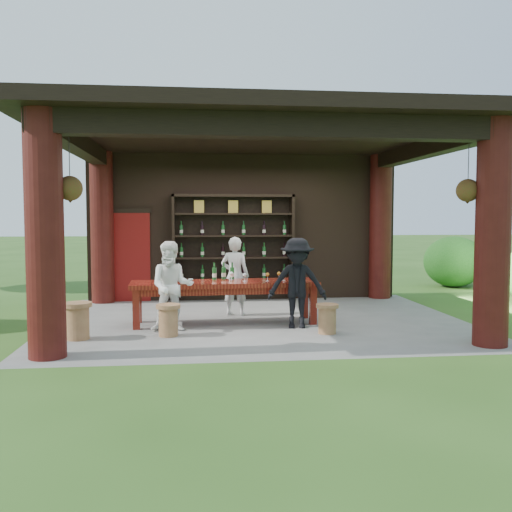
{
  "coord_description": "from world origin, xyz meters",
  "views": [
    {
      "loc": [
        -1.22,
        -10.24,
        1.9
      ],
      "look_at": [
        0.0,
        0.4,
        1.15
      ],
      "focal_mm": 40.0,
      "sensor_mm": 36.0,
      "label": 1
    }
  ],
  "objects": [
    {
      "name": "table_glasses",
      "position": [
        0.03,
        -0.18,
        0.82
      ],
      "size": [
        0.99,
        0.32,
        0.15
      ],
      "color": "silver",
      "rests_on": "tasting_table"
    },
    {
      "name": "guest_man",
      "position": [
        0.57,
        -0.76,
        0.77
      ],
      "size": [
        1.07,
        0.72,
        1.53
      ],
      "primitive_type": "imported",
      "rotation": [
        0.0,
        0.0,
        -0.16
      ],
      "color": "black",
      "rests_on": "ground"
    },
    {
      "name": "stool_near_right",
      "position": [
        0.97,
        -1.3,
        0.25
      ],
      "size": [
        0.37,
        0.37,
        0.48
      ],
      "rotation": [
        0.0,
        0.0,
        0.04
      ],
      "color": "brown",
      "rests_on": "ground"
    },
    {
      "name": "host",
      "position": [
        -0.39,
        0.59,
        0.75
      ],
      "size": [
        0.64,
        0.52,
        1.51
      ],
      "primitive_type": "imported",
      "rotation": [
        0.0,
        0.0,
        2.8
      ],
      "color": "silver",
      "rests_on": "ground"
    },
    {
      "name": "stool_near_left",
      "position": [
        -1.58,
        -1.21,
        0.27
      ],
      "size": [
        0.39,
        0.39,
        0.51
      ],
      "rotation": [
        0.0,
        0.0,
        0.33
      ],
      "color": "brown",
      "rests_on": "ground"
    },
    {
      "name": "shrubs",
      "position": [
        2.97,
        1.02,
        0.55
      ],
      "size": [
        15.2,
        8.0,
        1.36
      ],
      "color": "#194C14",
      "rests_on": "ground"
    },
    {
      "name": "stool_far_left",
      "position": [
        -2.96,
        -1.29,
        0.3
      ],
      "size": [
        0.44,
        0.44,
        0.57
      ],
      "rotation": [
        0.0,
        0.0,
        -0.24
      ],
      "color": "brown",
      "rests_on": "ground"
    },
    {
      "name": "tasting_table",
      "position": [
        -0.63,
        -0.22,
        0.63
      ],
      "size": [
        3.32,
        0.97,
        0.75
      ],
      "rotation": [
        0.0,
        0.0,
        0.04
      ],
      "color": "#5E120D",
      "rests_on": "ground"
    },
    {
      "name": "guest_woman",
      "position": [
        -1.54,
        -0.8,
        0.74
      ],
      "size": [
        0.73,
        0.57,
        1.49
      ],
      "primitive_type": "imported",
      "rotation": [
        0.0,
        0.0,
        -0.01
      ],
      "color": "white",
      "rests_on": "ground"
    },
    {
      "name": "napkin_basket",
      "position": [
        -1.62,
        -0.29,
        0.82
      ],
      "size": [
        0.27,
        0.19,
        0.14
      ],
      "primitive_type": "cube",
      "rotation": [
        0.0,
        0.0,
        0.04
      ],
      "color": "#BF6672",
      "rests_on": "tasting_table"
    },
    {
      "name": "trees",
      "position": [
        3.39,
        1.57,
        3.37
      ],
      "size": [
        21.69,
        10.72,
        4.8
      ],
      "color": "#3F2819",
      "rests_on": "ground"
    },
    {
      "name": "wine_shelf",
      "position": [
        -0.27,
        2.45,
        1.19
      ],
      "size": [
        2.71,
        0.41,
        2.38
      ],
      "color": "black",
      "rests_on": "ground"
    },
    {
      "name": "table_bottles",
      "position": [
        -0.63,
        0.09,
        0.9
      ],
      "size": [
        0.41,
        0.15,
        0.31
      ],
      "color": "#194C1E",
      "rests_on": "tasting_table"
    },
    {
      "name": "ground",
      "position": [
        0.0,
        0.0,
        0.0
      ],
      "size": [
        90.0,
        90.0,
        0.0
      ],
      "primitive_type": "plane",
      "color": "#2D5119",
      "rests_on": "ground"
    },
    {
      "name": "pavilion",
      "position": [
        -0.01,
        0.43,
        2.13
      ],
      "size": [
        7.5,
        6.0,
        3.6
      ],
      "color": "slate",
      "rests_on": "ground"
    }
  ]
}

